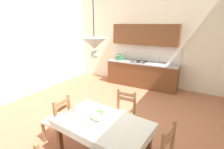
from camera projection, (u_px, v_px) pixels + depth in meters
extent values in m
cube|color=#AD6B4C|center=(98.00, 123.00, 3.99)|extent=(6.15, 6.73, 0.10)
cube|color=silver|center=(145.00, 30.00, 6.01)|extent=(6.15, 0.12, 3.98)
cube|color=silver|center=(13.00, 32.00, 4.72)|extent=(0.12, 6.73, 3.98)
cube|color=brown|center=(142.00, 75.00, 6.12)|extent=(2.51, 0.60, 0.86)
cube|color=#9E9EA3|center=(142.00, 63.00, 5.98)|extent=(2.54, 0.63, 0.04)
cube|color=silver|center=(145.00, 53.00, 6.15)|extent=(2.51, 0.01, 0.55)
cube|color=brown|center=(145.00, 35.00, 5.82)|extent=(2.31, 0.34, 0.70)
cube|color=black|center=(138.00, 87.00, 6.01)|extent=(2.47, 0.02, 0.09)
cylinder|color=silver|center=(158.00, 64.00, 5.72)|extent=(0.34, 0.34, 0.02)
cylinder|color=silver|center=(159.00, 60.00, 5.81)|extent=(0.02, 0.02, 0.22)
cube|color=black|center=(139.00, 61.00, 6.04)|extent=(0.52, 0.42, 0.01)
cylinder|color=silver|center=(135.00, 61.00, 6.01)|extent=(0.11, 0.11, 0.01)
cylinder|color=silver|center=(141.00, 62.00, 5.89)|extent=(0.11, 0.11, 0.01)
cylinder|color=silver|center=(137.00, 60.00, 6.18)|extent=(0.11, 0.11, 0.01)
cylinder|color=silver|center=(143.00, 61.00, 6.06)|extent=(0.11, 0.11, 0.01)
cylinder|color=#337A4C|center=(120.00, 58.00, 6.36)|extent=(0.28, 0.28, 0.15)
cylinder|color=#337A4C|center=(120.00, 56.00, 6.33)|extent=(0.29, 0.29, 0.02)
sphere|color=black|center=(120.00, 55.00, 6.32)|extent=(0.04, 0.04, 0.04)
cube|color=brown|center=(103.00, 122.00, 2.61)|extent=(1.47, 0.96, 0.02)
cube|color=brown|center=(60.00, 140.00, 2.79)|extent=(0.08, 0.08, 0.73)
cube|color=brown|center=(89.00, 120.00, 3.35)|extent=(0.08, 0.08, 0.73)
cube|color=brown|center=(149.00, 146.00, 2.65)|extent=(0.08, 0.08, 0.73)
cube|color=silver|center=(103.00, 122.00, 2.61)|extent=(1.54, 1.03, 0.00)
cube|color=silver|center=(83.00, 141.00, 2.28)|extent=(1.45, 0.15, 0.12)
cube|color=silver|center=(118.00, 113.00, 2.97)|extent=(1.45, 0.15, 0.12)
cube|color=silver|center=(71.00, 112.00, 3.02)|extent=(0.09, 0.88, 0.12)
cube|color=silver|center=(146.00, 143.00, 2.23)|extent=(0.09, 0.88, 0.12)
cube|color=#996B42|center=(172.00, 149.00, 2.44)|extent=(0.05, 0.05, 0.93)
cube|color=#996B42|center=(169.00, 133.00, 2.20)|extent=(0.08, 0.32, 0.07)
cube|color=#996B42|center=(168.00, 139.00, 2.23)|extent=(0.08, 0.32, 0.07)
cube|color=#D1BC89|center=(122.00, 116.00, 3.36)|extent=(0.43, 0.43, 0.04)
cube|color=#996B42|center=(127.00, 134.00, 3.19)|extent=(0.05, 0.05, 0.41)
cube|color=#996B42|center=(110.00, 128.00, 3.35)|extent=(0.05, 0.05, 0.41)
cube|color=#996B42|center=(134.00, 113.00, 3.42)|extent=(0.05, 0.05, 0.93)
cube|color=#996B42|center=(118.00, 109.00, 3.58)|extent=(0.05, 0.05, 0.93)
cube|color=#996B42|center=(126.00, 94.00, 3.39)|extent=(0.32, 0.03, 0.07)
cube|color=#996B42|center=(126.00, 99.00, 3.42)|extent=(0.32, 0.03, 0.07)
cube|color=#D1BC89|center=(56.00, 120.00, 3.23)|extent=(0.44, 0.44, 0.04)
cube|color=#996B42|center=(44.00, 133.00, 3.22)|extent=(0.05, 0.05, 0.41)
cube|color=#996B42|center=(57.00, 123.00, 3.53)|extent=(0.05, 0.05, 0.41)
cube|color=#996B42|center=(56.00, 126.00, 2.99)|extent=(0.05, 0.05, 0.93)
cube|color=#996B42|center=(70.00, 116.00, 3.30)|extent=(0.05, 0.05, 0.93)
cube|color=#996B42|center=(62.00, 103.00, 3.04)|extent=(0.04, 0.32, 0.07)
cube|color=#996B42|center=(62.00, 108.00, 3.07)|extent=(0.04, 0.32, 0.07)
cylinder|color=beige|center=(100.00, 117.00, 2.71)|extent=(0.17, 0.17, 0.02)
cylinder|color=beige|center=(100.00, 114.00, 2.70)|extent=(0.30, 0.30, 0.07)
sphere|color=#4C8E3D|center=(98.00, 113.00, 2.73)|extent=(0.09, 0.09, 0.09)
sphere|color=#4C8E3D|center=(102.00, 115.00, 2.65)|extent=(0.08, 0.08, 0.08)
sphere|color=#4C8E3D|center=(101.00, 113.00, 2.72)|extent=(0.10, 0.10, 0.10)
cylinder|color=black|center=(93.00, 16.00, 2.04)|extent=(0.01, 0.01, 0.57)
cone|color=silver|center=(94.00, 43.00, 2.14)|extent=(0.32, 0.32, 0.14)
sphere|color=white|center=(95.00, 54.00, 2.18)|extent=(0.11, 0.11, 0.11)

